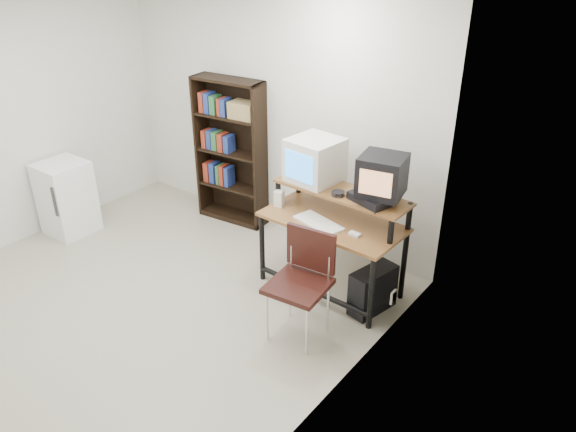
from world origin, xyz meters
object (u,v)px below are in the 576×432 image
Objects in this scene: school_chair at (303,273)px; bookshelf at (232,149)px; crt_tv at (382,175)px; computer_desk at (334,223)px; pc_tower at (373,290)px; mini_fridge at (67,198)px; crt_monitor at (315,160)px.

school_chair is 2.24m from bookshelf.
bookshelf reaches higher than crt_tv.
crt_tv reaches higher than school_chair.
computer_desk is at bearing -23.36° from bookshelf.
crt_tv reaches higher than pc_tower.
computer_desk is at bearing -173.42° from crt_tv.
school_chair is 3.13m from mini_fridge.
school_chair is at bearing -54.41° from crt_monitor.
crt_monitor reaches higher than mini_fridge.
computer_desk is at bearing -176.56° from pc_tower.
crt_monitor is at bearing 176.47° from pc_tower.
computer_desk is at bearing -19.72° from crt_monitor.
bookshelf is (-1.38, 0.37, -0.32)m from crt_monitor.
school_chair is (0.15, -0.69, -0.12)m from computer_desk.
crt_monitor is 1.29m from pc_tower.
computer_desk is at bearing 95.97° from school_chair.
crt_tv is at bearing 19.54° from computer_desk.
pc_tower is (0.49, -0.08, -0.49)m from computer_desk.
crt_tv is at bearing 16.08° from mini_fridge.
computer_desk is at bearing 15.83° from mini_fridge.
crt_tv is 0.26× the size of bookshelf.
school_chair is (-0.34, -0.61, 0.36)m from pc_tower.
crt_monitor is 0.72m from crt_tv.
crt_tv is at bearing 67.70° from school_chair.
school_chair is at bearing -106.39° from pc_tower.
computer_desk is 0.70m from pc_tower.
pc_tower is at bearing -73.50° from crt_tv.
crt_tv is 3.58m from mini_fridge.
bookshelf reaches higher than computer_desk.
school_chair is (0.48, -0.85, -0.60)m from crt_monitor.
pc_tower is 3.55m from mini_fridge.
crt_monitor reaches higher than school_chair.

